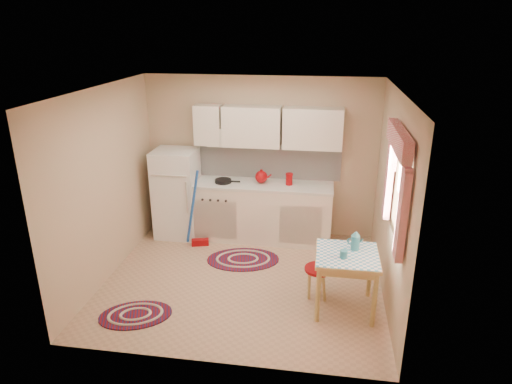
% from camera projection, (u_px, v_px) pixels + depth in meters
% --- Properties ---
extents(room_shell, '(3.64, 3.60, 2.52)m').
position_uv_depth(room_shell, '(257.00, 161.00, 5.73)').
color(room_shell, tan).
rests_on(room_shell, ground).
extents(fridge, '(0.65, 0.60, 1.40)m').
position_uv_depth(fridge, '(177.00, 193.00, 7.18)').
color(fridge, white).
rests_on(fridge, ground).
extents(broom, '(0.30, 0.19, 1.20)m').
position_uv_depth(broom, '(199.00, 209.00, 6.83)').
color(broom, blue).
rests_on(broom, ground).
extents(base_cabinets, '(2.25, 0.60, 0.88)m').
position_uv_depth(base_cabinets, '(259.00, 212.00, 7.13)').
color(base_cabinets, white).
rests_on(base_cabinets, ground).
extents(countertop, '(2.27, 0.62, 0.04)m').
position_uv_depth(countertop, '(259.00, 185.00, 6.97)').
color(countertop, silver).
rests_on(countertop, base_cabinets).
extents(frying_pan, '(0.26, 0.26, 0.05)m').
position_uv_depth(frying_pan, '(223.00, 181.00, 6.99)').
color(frying_pan, black).
rests_on(frying_pan, countertop).
extents(red_kettle, '(0.26, 0.24, 0.21)m').
position_uv_depth(red_kettle, '(261.00, 177.00, 6.93)').
color(red_kettle, '#94050A').
rests_on(red_kettle, countertop).
extents(red_canister, '(0.13, 0.13, 0.16)m').
position_uv_depth(red_canister, '(289.00, 180.00, 6.87)').
color(red_canister, '#94050A').
rests_on(red_canister, countertop).
extents(table, '(0.72, 0.72, 0.72)m').
position_uv_depth(table, '(345.00, 282.00, 5.36)').
color(table, tan).
rests_on(table, ground).
extents(stool, '(0.43, 0.43, 0.42)m').
position_uv_depth(stool, '(318.00, 283.00, 5.62)').
color(stool, '#94050A').
rests_on(stool, ground).
extents(coffee_pot, '(0.15, 0.14, 0.25)m').
position_uv_depth(coffee_pot, '(355.00, 241.00, 5.29)').
color(coffee_pot, teal).
rests_on(coffee_pot, table).
extents(mug, '(0.11, 0.11, 0.10)m').
position_uv_depth(mug, '(344.00, 254.00, 5.13)').
color(mug, teal).
rests_on(mug, table).
extents(rug_center, '(1.15, 0.88, 0.02)m').
position_uv_depth(rug_center, '(243.00, 259.00, 6.60)').
color(rug_center, maroon).
rests_on(rug_center, ground).
extents(rug_left, '(0.99, 0.82, 0.02)m').
position_uv_depth(rug_left, '(136.00, 315.00, 5.34)').
color(rug_left, maroon).
rests_on(rug_left, ground).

